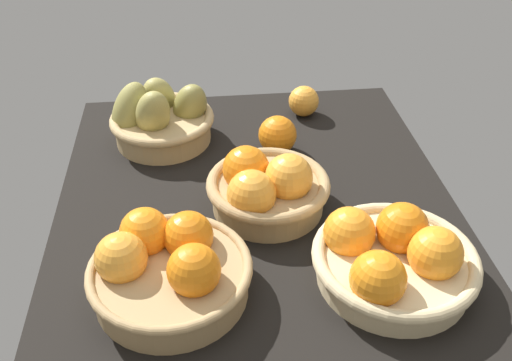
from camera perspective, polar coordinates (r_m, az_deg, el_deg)
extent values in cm
cube|color=black|center=(104.34, 0.05, -2.83)|extent=(84.00, 72.00, 3.00)
cylinder|color=tan|center=(86.27, -8.52, -9.92)|extent=(22.90, 22.90, 5.07)
torus|color=tan|center=(84.48, -8.67, -8.72)|extent=(24.36, 24.36, 1.46)
sphere|color=#F49E33|center=(84.72, -13.41, -7.58)|extent=(7.72, 7.72, 7.72)
sphere|color=orange|center=(87.00, -6.82, -5.54)|extent=(7.72, 7.72, 7.72)
sphere|color=orange|center=(88.16, -11.12, -5.11)|extent=(7.72, 7.72, 7.72)
sphere|color=orange|center=(80.68, -6.26, -8.96)|extent=(7.72, 7.72, 7.72)
cylinder|color=#D3BC8C|center=(90.08, 13.63, -8.55)|extent=(23.22, 23.22, 4.47)
torus|color=#D3BC8C|center=(88.56, 13.84, -7.51)|extent=(25.29, 25.29, 2.07)
sphere|color=orange|center=(89.00, 9.36, -5.19)|extent=(8.15, 8.15, 8.15)
sphere|color=orange|center=(87.64, 17.57, -7.00)|extent=(8.15, 8.15, 8.15)
sphere|color=orange|center=(90.26, 14.50, -4.67)|extent=(8.15, 8.15, 8.15)
sphere|color=orange|center=(82.30, 12.16, -9.63)|extent=(8.15, 8.15, 8.15)
cylinder|color=tan|center=(121.23, -9.31, 5.11)|extent=(19.75, 19.75, 5.18)
torus|color=tan|center=(119.94, -9.43, 6.18)|extent=(21.63, 21.63, 1.88)
ellipsoid|color=#9E934C|center=(117.10, -10.34, 6.49)|extent=(13.43, 10.86, 14.45)
ellipsoid|color=#9E934C|center=(125.00, -9.71, 8.12)|extent=(12.65, 10.10, 13.16)
ellipsoid|color=olive|center=(120.41, -12.57, 6.71)|extent=(13.32, 13.64, 14.64)
ellipsoid|color=olive|center=(121.32, -6.67, 7.39)|extent=(12.90, 12.09, 13.35)
cylinder|color=tan|center=(100.79, 1.21, -1.50)|extent=(19.77, 19.77, 5.15)
torus|color=tan|center=(99.24, 1.23, -0.33)|extent=(21.85, 21.85, 2.08)
sphere|color=orange|center=(99.83, -1.00, 1.16)|extent=(8.39, 8.39, 8.39)
sphere|color=#F49E33|center=(97.34, 3.31, 0.30)|extent=(8.39, 8.39, 8.39)
sphere|color=#F49E33|center=(94.65, -0.45, -1.38)|extent=(8.39, 8.39, 8.39)
sphere|color=orange|center=(115.25, 2.17, 4.61)|extent=(7.82, 7.82, 7.82)
sphere|color=#F49E33|center=(129.18, 4.82, 7.96)|extent=(6.83, 6.83, 6.83)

